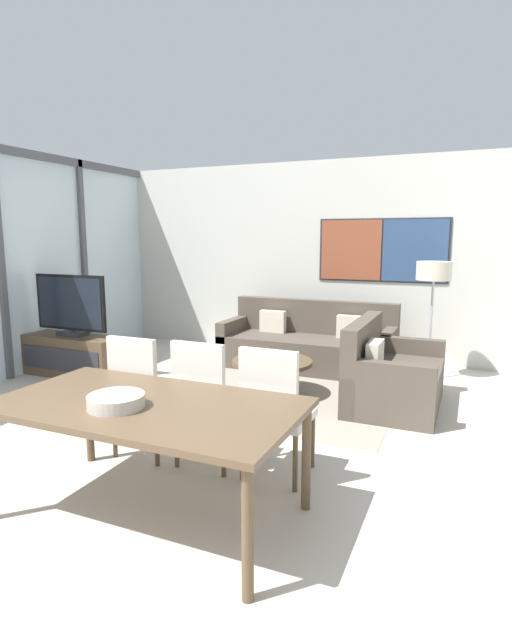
% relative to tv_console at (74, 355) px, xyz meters
% --- Properties ---
extents(ground_plane, '(24.00, 24.00, 0.00)m').
position_rel_tv_console_xyz_m(ground_plane, '(2.64, -3.23, -0.26)').
color(ground_plane, beige).
extents(wall_back, '(7.58, 0.09, 2.80)m').
position_rel_tv_console_xyz_m(wall_back, '(2.67, 2.35, 1.15)').
color(wall_back, silver).
rests_on(wall_back, ground_plane).
extents(area_rug, '(2.69, 2.14, 0.01)m').
position_rel_tv_console_xyz_m(area_rug, '(2.59, 0.27, -0.25)').
color(area_rug, gray).
rests_on(area_rug, ground_plane).
extents(tv_console, '(1.29, 0.47, 0.51)m').
position_rel_tv_console_xyz_m(tv_console, '(0.00, 0.00, 0.00)').
color(tv_console, brown).
rests_on(tv_console, ground_plane).
extents(television, '(1.06, 0.20, 0.76)m').
position_rel_tv_console_xyz_m(television, '(-0.00, 0.00, 0.63)').
color(television, '#2D2D33').
rests_on(television, tv_console).
extents(sofa_main, '(2.27, 0.87, 0.88)m').
position_rel_tv_console_xyz_m(sofa_main, '(2.59, 1.58, 0.03)').
color(sofa_main, '#51473D').
rests_on(sofa_main, ground_plane).
extents(sofa_side, '(0.87, 1.37, 0.88)m').
position_rel_tv_console_xyz_m(sofa_side, '(3.81, 0.46, 0.03)').
color(sofa_side, '#51473D').
rests_on(sofa_side, ground_plane).
extents(coffee_table, '(0.89, 0.89, 0.39)m').
position_rel_tv_console_xyz_m(coffee_table, '(2.59, 0.27, 0.04)').
color(coffee_table, brown).
rests_on(coffee_table, ground_plane).
extents(dining_table, '(1.88, 1.02, 0.74)m').
position_rel_tv_console_xyz_m(dining_table, '(2.78, -2.29, 0.42)').
color(dining_table, brown).
rests_on(dining_table, ground_plane).
extents(dining_chair_left, '(0.46, 0.46, 0.99)m').
position_rel_tv_console_xyz_m(dining_chair_left, '(2.23, -1.59, 0.29)').
color(dining_chair_left, beige).
rests_on(dining_chair_left, ground_plane).
extents(dining_chair_centre, '(0.46, 0.46, 0.99)m').
position_rel_tv_console_xyz_m(dining_chair_centre, '(2.78, -1.55, 0.29)').
color(dining_chair_centre, beige).
rests_on(dining_chair_centre, ground_plane).
extents(dining_chair_right, '(0.46, 0.46, 0.99)m').
position_rel_tv_console_xyz_m(dining_chair_right, '(3.32, -1.54, 0.29)').
color(dining_chair_right, beige).
rests_on(dining_chair_right, ground_plane).
extents(fruit_bowl, '(0.34, 0.34, 0.08)m').
position_rel_tv_console_xyz_m(fruit_bowl, '(2.67, -2.44, 0.53)').
color(fruit_bowl, '#B7B2A8').
rests_on(fruit_bowl, dining_table).
extents(floor_lamp, '(0.41, 0.41, 1.45)m').
position_rel_tv_console_xyz_m(floor_lamp, '(4.13, 1.58, 1.00)').
color(floor_lamp, '#2D2D33').
rests_on(floor_lamp, ground_plane).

